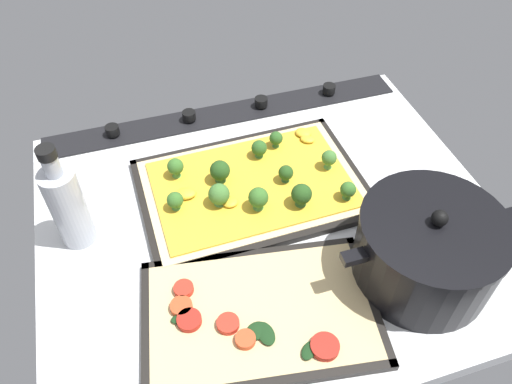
{
  "coord_description": "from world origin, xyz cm",
  "views": [
    {
      "loc": [
        19.47,
        53.43,
        67.55
      ],
      "look_at": [
        2.22,
        -1.68,
        5.72
      ],
      "focal_mm": 35.2,
      "sensor_mm": 36.0,
      "label": 1
    }
  ],
  "objects_px": {
    "broccoli_pizza": "(253,184)",
    "veggie_pizza_back": "(257,314)",
    "cooking_pot": "(427,249)",
    "oil_bottle": "(68,205)",
    "baking_tray_front": "(252,189)",
    "baking_tray_back": "(260,314)"
  },
  "relations": [
    {
      "from": "veggie_pizza_back",
      "to": "oil_bottle",
      "type": "height_order",
      "value": "oil_bottle"
    },
    {
      "from": "cooking_pot",
      "to": "baking_tray_front",
      "type": "bearing_deg",
      "value": -51.57
    },
    {
      "from": "baking_tray_back",
      "to": "oil_bottle",
      "type": "distance_m",
      "value": 0.35
    },
    {
      "from": "baking_tray_front",
      "to": "veggie_pizza_back",
      "type": "distance_m",
      "value": 0.26
    },
    {
      "from": "baking_tray_front",
      "to": "baking_tray_back",
      "type": "height_order",
      "value": "same"
    },
    {
      "from": "veggie_pizza_back",
      "to": "oil_bottle",
      "type": "bearing_deg",
      "value": -44.23
    },
    {
      "from": "broccoli_pizza",
      "to": "veggie_pizza_back",
      "type": "distance_m",
      "value": 0.26
    },
    {
      "from": "baking_tray_front",
      "to": "veggie_pizza_back",
      "type": "bearing_deg",
      "value": 74.56
    },
    {
      "from": "broccoli_pizza",
      "to": "veggie_pizza_back",
      "type": "bearing_deg",
      "value": 74.41
    },
    {
      "from": "oil_bottle",
      "to": "veggie_pizza_back",
      "type": "bearing_deg",
      "value": 135.77
    },
    {
      "from": "baking_tray_back",
      "to": "veggie_pizza_back",
      "type": "distance_m",
      "value": 0.01
    },
    {
      "from": "baking_tray_front",
      "to": "cooking_pot",
      "type": "relative_size",
      "value": 1.43
    },
    {
      "from": "baking_tray_front",
      "to": "oil_bottle",
      "type": "relative_size",
      "value": 2.05
    },
    {
      "from": "oil_bottle",
      "to": "cooking_pot",
      "type": "bearing_deg",
      "value": 155.22
    },
    {
      "from": "baking_tray_back",
      "to": "oil_bottle",
      "type": "xyz_separation_m",
      "value": [
        0.25,
        -0.23,
        0.08
      ]
    },
    {
      "from": "baking_tray_front",
      "to": "broccoli_pizza",
      "type": "bearing_deg",
      "value": 97.68
    },
    {
      "from": "baking_tray_back",
      "to": "cooking_pot",
      "type": "distance_m",
      "value": 0.27
    },
    {
      "from": "cooking_pot",
      "to": "broccoli_pizza",
      "type": "bearing_deg",
      "value": -51.41
    },
    {
      "from": "baking_tray_front",
      "to": "oil_bottle",
      "type": "height_order",
      "value": "oil_bottle"
    },
    {
      "from": "baking_tray_front",
      "to": "cooking_pot",
      "type": "bearing_deg",
      "value": 128.43
    },
    {
      "from": "cooking_pot",
      "to": "oil_bottle",
      "type": "bearing_deg",
      "value": -24.78
    },
    {
      "from": "broccoli_pizza",
      "to": "baking_tray_back",
      "type": "bearing_deg",
      "value": 75.45
    }
  ]
}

